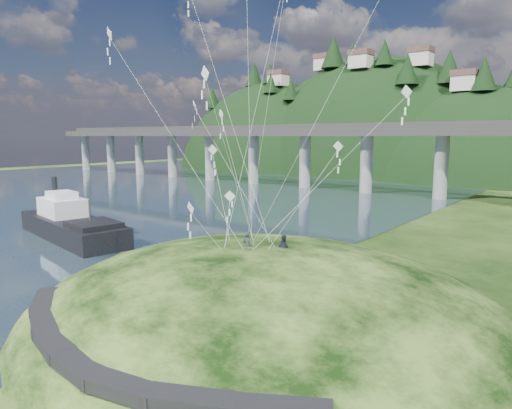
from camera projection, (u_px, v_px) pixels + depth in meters
The scene contains 10 objects.
ground at pixel (164, 301), 34.04m from camera, with size 320.00×320.00×0.00m, color black.
water at pixel (56, 191), 101.48m from camera, with size 240.00×240.00×0.00m, color #2B3F50.
grass_hill at pixel (266, 341), 30.90m from camera, with size 36.00×32.00×13.00m.
footpath at pixel (107, 353), 21.59m from camera, with size 22.29×5.84×0.83m.
bridge at pixel (326, 147), 103.15m from camera, with size 160.00×11.00×15.00m.
far_ridge at pixel (357, 194), 156.61m from camera, with size 153.00×70.00×94.50m.
work_barge at pixel (71, 223), 54.94m from camera, with size 21.02×8.76×7.14m.
wooden_dock at pixel (157, 268), 41.28m from camera, with size 13.50×5.61×0.96m.
kite_flyers at pixel (269, 234), 30.03m from camera, with size 2.86×1.88×1.92m.
kite_swarm at pixel (252, 78), 29.86m from camera, with size 19.92×15.92×20.06m.
Camera 1 is at (25.60, -21.28, 12.25)m, focal length 32.00 mm.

